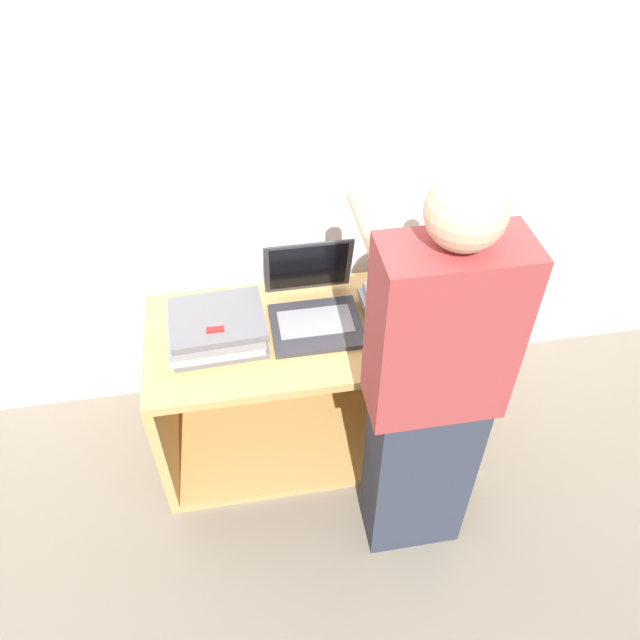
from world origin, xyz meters
TOP-DOWN VIEW (x-y plane):
  - ground_plane at (0.00, 0.00)m, footprint 12.00×12.00m
  - wall_back at (0.00, 0.69)m, footprint 8.00×0.05m
  - cart at (0.00, 0.36)m, footprint 1.26×0.58m
  - laptop_open at (0.00, 0.35)m, footprint 0.33×0.35m
  - laptop_stack_left at (-0.36, 0.29)m, footprint 0.36×0.29m
  - laptop_stack_right at (0.36, 0.29)m, footprint 0.36×0.30m
  - person at (0.28, -0.18)m, footprint 0.40×0.52m
  - inventory_tag at (-0.36, 0.22)m, footprint 0.06×0.02m

SIDE VIEW (x-z plane):
  - ground_plane at x=0.00m, z-range 0.00..0.00m
  - cart at x=0.00m, z-range 0.00..0.64m
  - laptop_stack_right at x=0.36m, z-range 0.64..0.73m
  - laptop_stack_left at x=-0.36m, z-range 0.64..0.75m
  - laptop_open at x=0.00m, z-range 0.56..0.84m
  - inventory_tag at x=-0.36m, z-range 0.75..0.76m
  - person at x=0.28m, z-range 0.00..1.53m
  - wall_back at x=0.00m, z-range 0.00..2.40m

